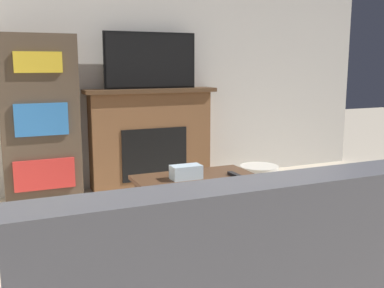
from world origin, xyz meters
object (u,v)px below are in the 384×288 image
tv (151,61)px  storage_basket (259,175)px  fireplace (151,137)px  bookshelf (40,118)px  coffee_table (197,186)px

tv → storage_basket: bearing=-21.9°
fireplace → tv: tv is taller
tv → bookshelf: size_ratio=0.63×
fireplace → coffee_table: size_ratio=1.51×
fireplace → coffee_table: bearing=-95.2°
coffee_table → bookshelf: (-0.95, 1.41, 0.39)m
coffee_table → storage_basket: bearing=40.6°
fireplace → storage_basket: fireplace is taller
bookshelf → storage_basket: bearing=-11.0°
fireplace → storage_basket: (1.03, -0.43, -0.41)m
tv → coffee_table: (-0.13, -1.41, -0.91)m
bookshelf → fireplace: bearing=1.2°
fireplace → bookshelf: bookshelf is taller
tv → coffee_table: tv is taller
fireplace → coffee_table: (-0.13, -1.43, -0.14)m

